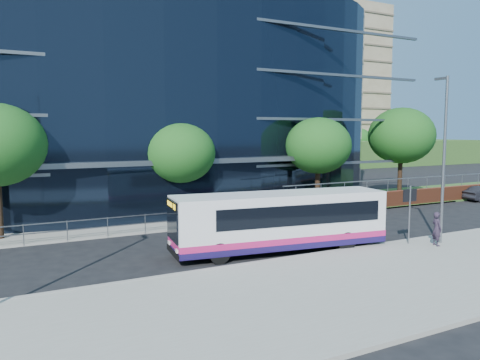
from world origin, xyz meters
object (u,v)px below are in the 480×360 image
pedestrian (437,229)px  tree_far_c (318,146)px  tree_far_d (401,136)px  tree_dist_f (358,139)px  streetlight_east (444,155)px  tree_dist_e (283,138)px  city_bus (282,221)px  street_sign (410,203)px  tree_far_b (181,153)px

pedestrian → tree_far_c: bearing=5.8°
tree_far_d → tree_dist_f: (24.00, 32.00, -0.98)m
tree_far_c → streetlight_east: bearing=-95.1°
tree_dist_e → streetlight_east: streetlight_east is taller
streetlight_east → city_bus: (-7.40, 2.68, -2.99)m
streetlight_east → tree_far_d: bearing=50.6°
street_sign → city_bus: (-5.90, 2.09, -0.70)m
tree_far_d → tree_far_c: bearing=-173.7°
street_sign → tree_far_d: bearing=45.2°
street_sign → streetlight_east: size_ratio=0.35×
tree_far_c → city_bus: (-8.40, -8.50, -3.09)m
tree_far_c → tree_dist_e: bearing=61.3°
tree_far_b → tree_dist_f: (43.00, 32.50, 0.00)m
tree_dist_e → tree_dist_f: bearing=7.1°
streetlight_east → tree_dist_f: bearing=52.4°
street_sign → streetlight_east: (1.50, -0.59, 2.29)m
tree_dist_f → pedestrian: 56.48m
tree_far_c → street_sign: bearing=-103.3°
streetlight_east → street_sign: bearing=158.6°
tree_dist_e → tree_dist_f: 16.13m
street_sign → tree_far_c: bearing=76.7°
street_sign → tree_far_b: tree_far_b is taller
street_sign → pedestrian: 1.72m
tree_dist_f → city_bus: size_ratio=0.59×
tree_far_d → city_bus: tree_far_d is taller
tree_far_b → tree_far_c: bearing=-2.9°
tree_far_c → city_bus: size_ratio=0.63×
tree_far_c → city_bus: 12.34m
pedestrian → tree_dist_f: bearing=-24.0°
tree_far_d → pedestrian: size_ratio=4.61×
street_sign → streetlight_east: streetlight_east is taller
tree_dist_f → city_bus: bearing=-134.9°
tree_far_d → street_sign: bearing=-134.8°
street_sign → pedestrian: bearing=-46.3°
tree_far_d → tree_dist_e: (8.00, 30.00, -0.65)m
tree_dist_f → city_bus: (-41.40, -41.50, -2.76)m
tree_far_b → tree_far_c: size_ratio=0.93×
street_sign → tree_far_c: 11.14m
street_sign → tree_far_d: 16.61m
streetlight_east → city_bus: 8.42m
street_sign → city_bus: 6.30m
tree_dist_e → pedestrian: 46.53m
tree_far_b → streetlight_east: (9.00, -11.67, 0.23)m
tree_far_b → pedestrian: 14.97m
streetlight_east → tree_far_b: bearing=127.6°
streetlight_east → city_bus: streetlight_east is taller
tree_far_c → streetlight_east: size_ratio=0.81×
tree_far_d → city_bus: 20.18m
tree_far_d → streetlight_east: streetlight_east is taller
tree_dist_e → tree_far_b: bearing=-131.5°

